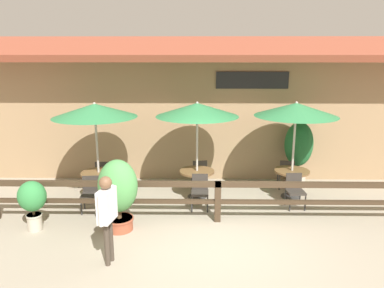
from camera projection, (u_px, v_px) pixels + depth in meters
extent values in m
plane|color=#9E937F|center=(220.00, 244.00, 7.59)|extent=(60.00, 60.00, 0.00)
cube|color=#997A56|center=(213.00, 120.00, 11.24)|extent=(14.00, 0.40, 3.60)
cube|color=brown|center=(215.00, 49.00, 10.21)|extent=(14.28, 1.48, 0.70)
cube|color=black|center=(252.00, 80.00, 10.72)|extent=(2.08, 0.04, 0.48)
cube|color=#3D2D1E|center=(218.00, 184.00, 8.40)|extent=(10.40, 0.14, 0.11)
cube|color=#3D2D1E|center=(218.00, 202.00, 8.50)|extent=(10.40, 0.10, 0.09)
cube|color=#3D2D1E|center=(218.00, 202.00, 8.50)|extent=(0.14, 0.14, 0.95)
cylinder|color=#B7B2A8|center=(98.00, 158.00, 9.62)|extent=(0.06, 0.06, 2.25)
cone|color=#33844C|center=(95.00, 110.00, 9.32)|extent=(2.12, 2.12, 0.34)
sphere|color=#B2ADA3|center=(94.00, 104.00, 9.28)|extent=(0.07, 0.07, 0.07)
cylinder|color=brown|center=(99.00, 173.00, 9.72)|extent=(0.92, 0.92, 0.05)
cylinder|color=#333333|center=(100.00, 187.00, 9.80)|extent=(0.07, 0.07, 0.70)
cylinder|color=#333333|center=(100.00, 199.00, 9.88)|extent=(0.50, 0.50, 0.03)
cube|color=#332D28|center=(90.00, 195.00, 9.02)|extent=(0.46, 0.46, 0.05)
cube|color=#332D28|center=(91.00, 184.00, 9.15)|extent=(0.40, 0.08, 0.40)
cylinder|color=#2D2D2D|center=(81.00, 207.00, 8.87)|extent=(0.04, 0.04, 0.40)
cylinder|color=#2D2D2D|center=(98.00, 207.00, 8.91)|extent=(0.04, 0.04, 0.40)
cylinder|color=#2D2D2D|center=(84.00, 201.00, 9.24)|extent=(0.04, 0.04, 0.40)
cylinder|color=#2D2D2D|center=(100.00, 201.00, 9.28)|extent=(0.04, 0.04, 0.40)
cube|color=#332D28|center=(104.00, 174.00, 10.55)|extent=(0.44, 0.44, 0.05)
cube|color=#332D28|center=(103.00, 169.00, 10.32)|extent=(0.40, 0.06, 0.40)
cylinder|color=#2D2D2D|center=(113.00, 180.00, 10.80)|extent=(0.04, 0.04, 0.40)
cylinder|color=#2D2D2D|center=(99.00, 180.00, 10.78)|extent=(0.04, 0.04, 0.40)
cylinder|color=#2D2D2D|center=(110.00, 184.00, 10.43)|extent=(0.04, 0.04, 0.40)
cylinder|color=#2D2D2D|center=(97.00, 184.00, 10.41)|extent=(0.04, 0.04, 0.40)
cylinder|color=#B7B2A8|center=(197.00, 157.00, 9.75)|extent=(0.06, 0.06, 2.25)
cone|color=#33844C|center=(197.00, 110.00, 9.45)|extent=(2.12, 2.12, 0.34)
sphere|color=#B2ADA3|center=(197.00, 103.00, 9.41)|extent=(0.07, 0.07, 0.07)
cylinder|color=brown|center=(197.00, 171.00, 9.84)|extent=(0.92, 0.92, 0.05)
cylinder|color=#333333|center=(197.00, 185.00, 9.93)|extent=(0.07, 0.07, 0.70)
cylinder|color=#333333|center=(197.00, 197.00, 10.01)|extent=(0.50, 0.50, 0.03)
cube|color=#332D28|center=(200.00, 193.00, 9.17)|extent=(0.43, 0.43, 0.05)
cube|color=#332D28|center=(200.00, 182.00, 9.30)|extent=(0.40, 0.04, 0.40)
cylinder|color=#2D2D2D|center=(192.00, 204.00, 9.04)|extent=(0.04, 0.04, 0.40)
cylinder|color=#2D2D2D|center=(207.00, 205.00, 9.03)|extent=(0.04, 0.04, 0.40)
cylinder|color=#2D2D2D|center=(192.00, 198.00, 9.41)|extent=(0.04, 0.04, 0.40)
cylinder|color=#2D2D2D|center=(207.00, 199.00, 9.40)|extent=(0.04, 0.04, 0.40)
cube|color=#332D28|center=(199.00, 173.00, 10.66)|extent=(0.47, 0.47, 0.05)
cube|color=#332D28|center=(200.00, 168.00, 10.42)|extent=(0.40, 0.09, 0.40)
cylinder|color=#2D2D2D|center=(205.00, 178.00, 10.92)|extent=(0.04, 0.04, 0.40)
cylinder|color=#2D2D2D|center=(192.00, 179.00, 10.88)|extent=(0.04, 0.04, 0.40)
cylinder|color=#2D2D2D|center=(207.00, 183.00, 10.55)|extent=(0.04, 0.04, 0.40)
cylinder|color=#2D2D2D|center=(193.00, 183.00, 10.51)|extent=(0.04, 0.04, 0.40)
cylinder|color=#B7B2A8|center=(293.00, 157.00, 9.77)|extent=(0.06, 0.06, 2.25)
cone|color=#33844C|center=(296.00, 109.00, 9.48)|extent=(2.12, 2.12, 0.34)
sphere|color=#B2ADA3|center=(297.00, 103.00, 9.43)|extent=(0.07, 0.07, 0.07)
cylinder|color=brown|center=(292.00, 171.00, 9.87)|extent=(0.92, 0.92, 0.05)
cylinder|color=#333333|center=(291.00, 185.00, 9.96)|extent=(0.07, 0.07, 0.70)
cylinder|color=#333333|center=(290.00, 196.00, 10.04)|extent=(0.50, 0.50, 0.03)
cube|color=#332D28|center=(296.00, 192.00, 9.23)|extent=(0.45, 0.45, 0.05)
cube|color=#332D28|center=(294.00, 181.00, 9.37)|extent=(0.40, 0.07, 0.40)
cylinder|color=#2D2D2D|center=(290.00, 204.00, 9.09)|extent=(0.04, 0.04, 0.40)
cylinder|color=#2D2D2D|center=(305.00, 203.00, 9.12)|extent=(0.04, 0.04, 0.40)
cylinder|color=#2D2D2D|center=(285.00, 198.00, 9.46)|extent=(0.04, 0.04, 0.40)
cylinder|color=#2D2D2D|center=(300.00, 197.00, 9.48)|extent=(0.04, 0.04, 0.40)
cube|color=#332D28|center=(286.00, 173.00, 10.64)|extent=(0.45, 0.45, 0.05)
cube|color=#332D28|center=(287.00, 168.00, 10.41)|extent=(0.40, 0.07, 0.40)
cylinder|color=#2D2D2D|center=(291.00, 179.00, 10.86)|extent=(0.04, 0.04, 0.40)
cylinder|color=#2D2D2D|center=(278.00, 178.00, 10.90)|extent=(0.04, 0.04, 0.40)
cylinder|color=#2D2D2D|center=(293.00, 183.00, 10.50)|extent=(0.04, 0.04, 0.40)
cylinder|color=#2D2D2D|center=(279.00, 183.00, 10.53)|extent=(0.04, 0.04, 0.40)
cylinder|color=#B7AD99|center=(35.00, 222.00, 8.15)|extent=(0.31, 0.31, 0.36)
cylinder|color=#B7AD99|center=(34.00, 215.00, 8.11)|extent=(0.34, 0.34, 0.04)
cylinder|color=brown|center=(33.00, 210.00, 8.08)|extent=(0.06, 0.06, 0.20)
ellipsoid|color=#338442|center=(32.00, 196.00, 8.00)|extent=(0.60, 0.54, 0.67)
cylinder|color=#9E4C33|center=(120.00, 224.00, 8.16)|extent=(0.57, 0.57, 0.28)
cylinder|color=#9E4C33|center=(119.00, 219.00, 8.13)|extent=(0.61, 0.61, 0.04)
cylinder|color=brown|center=(119.00, 210.00, 8.09)|extent=(0.10, 0.10, 0.35)
ellipsoid|color=#4C934C|center=(118.00, 186.00, 7.95)|extent=(0.84, 0.76, 1.16)
cylinder|color=#B7AD99|center=(296.00, 178.00, 10.96)|extent=(0.51, 0.51, 0.40)
cylinder|color=#B7AD99|center=(297.00, 172.00, 10.91)|extent=(0.55, 0.55, 0.04)
cylinder|color=brown|center=(297.00, 165.00, 10.86)|extent=(0.09, 0.09, 0.39)
ellipsoid|color=#1E5B2D|center=(299.00, 144.00, 10.71)|extent=(0.81, 0.73, 1.30)
cylinder|color=#42382D|center=(107.00, 244.00, 6.73)|extent=(0.09, 0.09, 0.84)
cylinder|color=#42382D|center=(111.00, 240.00, 6.89)|extent=(0.09, 0.09, 0.84)
cube|color=silver|center=(107.00, 205.00, 6.64)|extent=(0.29, 0.49, 0.60)
cylinder|color=silver|center=(100.00, 211.00, 6.39)|extent=(0.07, 0.07, 0.57)
cylinder|color=silver|center=(113.00, 200.00, 6.88)|extent=(0.07, 0.07, 0.57)
sphere|color=brown|center=(105.00, 183.00, 6.54)|extent=(0.23, 0.23, 0.23)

